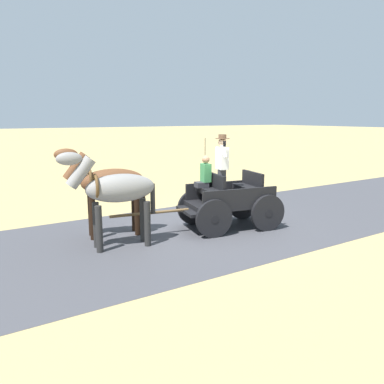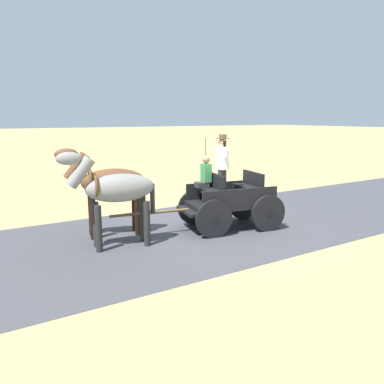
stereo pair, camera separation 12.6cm
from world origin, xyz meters
name	(u,v)px [view 1 (the left image)]	position (x,y,z in m)	size (l,w,h in m)	color
ground_plane	(217,227)	(0.00, 0.00, 0.00)	(200.00, 200.00, 0.00)	tan
road_surface	(217,227)	(0.00, 0.00, 0.00)	(5.40, 160.00, 0.01)	#424247
horse_drawn_carriage	(227,198)	(-0.21, -0.17, 0.82)	(1.83, 4.51, 2.50)	black
horse_near_side	(116,190)	(-0.12, 2.90, 1.32)	(0.80, 2.15, 2.21)	gray
horse_off_side	(108,184)	(0.80, 2.73, 1.32)	(0.87, 2.15, 2.21)	brown
traffic_cone	(262,190)	(2.39, -3.77, 0.25)	(0.32, 0.32, 0.50)	orange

